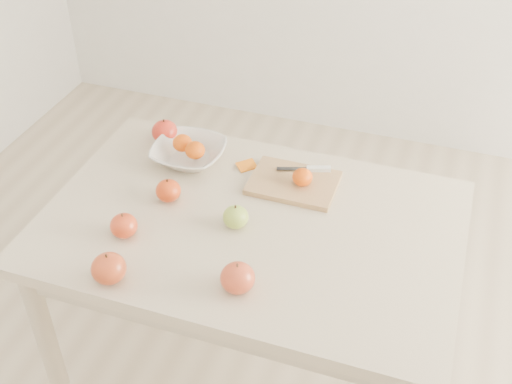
% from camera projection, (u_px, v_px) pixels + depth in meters
% --- Properties ---
extents(ground, '(3.50, 3.50, 0.00)m').
position_uv_depth(ground, '(252.00, 379.00, 2.31)').
color(ground, '#C6B293').
rests_on(ground, ground).
extents(table, '(1.20, 0.80, 0.75)m').
position_uv_depth(table, '(251.00, 246.00, 1.91)').
color(table, beige).
rests_on(table, ground).
extents(cutting_board, '(0.27, 0.20, 0.02)m').
position_uv_depth(cutting_board, '(293.00, 183.00, 1.98)').
color(cutting_board, '#AD7D56').
rests_on(cutting_board, table).
extents(board_tangerine, '(0.06, 0.06, 0.05)m').
position_uv_depth(board_tangerine, '(302.00, 177.00, 1.94)').
color(board_tangerine, '#D45307').
rests_on(board_tangerine, cutting_board).
extents(fruit_bowl, '(0.23, 0.23, 0.06)m').
position_uv_depth(fruit_bowl, '(189.00, 153.00, 2.07)').
color(fruit_bowl, silver).
rests_on(fruit_bowl, table).
extents(bowl_tangerine_near, '(0.06, 0.06, 0.06)m').
position_uv_depth(bowl_tangerine_near, '(182.00, 143.00, 2.07)').
color(bowl_tangerine_near, '#D36707').
rests_on(bowl_tangerine_near, fruit_bowl).
extents(bowl_tangerine_far, '(0.06, 0.06, 0.06)m').
position_uv_depth(bowl_tangerine_far, '(195.00, 150.00, 2.03)').
color(bowl_tangerine_far, '#DA3D07').
rests_on(bowl_tangerine_far, fruit_bowl).
extents(orange_peel_a, '(0.07, 0.07, 0.01)m').
position_uv_depth(orange_peel_a, '(247.00, 167.00, 2.06)').
color(orange_peel_a, orange).
rests_on(orange_peel_a, table).
extents(orange_peel_b, '(0.06, 0.05, 0.01)m').
position_uv_depth(orange_peel_b, '(256.00, 188.00, 1.97)').
color(orange_peel_b, '#D1650E').
rests_on(orange_peel_b, table).
extents(paring_knife, '(0.17, 0.07, 0.01)m').
position_uv_depth(paring_knife, '(314.00, 169.00, 2.01)').
color(paring_knife, white).
rests_on(paring_knife, cutting_board).
extents(apple_green, '(0.07, 0.07, 0.07)m').
position_uv_depth(apple_green, '(236.00, 217.00, 1.81)').
color(apple_green, olive).
rests_on(apple_green, table).
extents(apple_red_b, '(0.08, 0.08, 0.07)m').
position_uv_depth(apple_red_b, '(168.00, 191.00, 1.91)').
color(apple_red_b, '#9D0601').
rests_on(apple_red_b, table).
extents(apple_red_a, '(0.09, 0.09, 0.08)m').
position_uv_depth(apple_red_a, '(165.00, 132.00, 2.15)').
color(apple_red_a, '#89010B').
rests_on(apple_red_a, table).
extents(apple_red_d, '(0.08, 0.08, 0.07)m').
position_uv_depth(apple_red_d, '(124.00, 226.00, 1.78)').
color(apple_red_d, '#A41B1E').
rests_on(apple_red_d, table).
extents(apple_red_e, '(0.09, 0.09, 0.08)m').
position_uv_depth(apple_red_e, '(238.00, 278.00, 1.61)').
color(apple_red_e, maroon).
rests_on(apple_red_e, table).
extents(apple_red_c, '(0.09, 0.09, 0.08)m').
position_uv_depth(apple_red_c, '(109.00, 268.00, 1.64)').
color(apple_red_c, maroon).
rests_on(apple_red_c, table).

